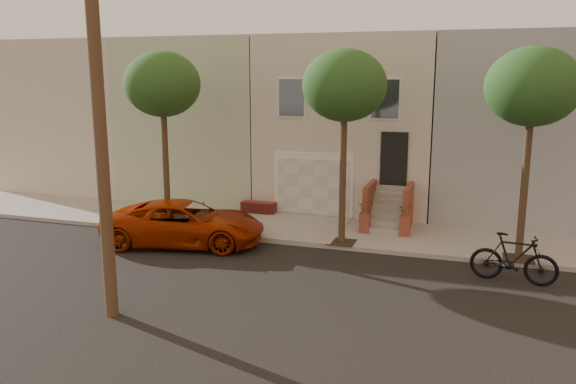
% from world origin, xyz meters
% --- Properties ---
extents(ground, '(90.00, 90.00, 0.00)m').
position_xyz_m(ground, '(0.00, 0.00, 0.00)').
color(ground, black).
rests_on(ground, ground).
extents(sidewalk, '(40.00, 3.70, 0.15)m').
position_xyz_m(sidewalk, '(0.00, 5.35, 0.07)').
color(sidewalk, '#9B978D').
rests_on(sidewalk, ground).
extents(house_row, '(33.10, 11.70, 7.00)m').
position_xyz_m(house_row, '(0.00, 11.19, 3.64)').
color(house_row, '#BDB0A1').
rests_on(house_row, sidewalk).
extents(tree_left, '(2.70, 2.57, 6.30)m').
position_xyz_m(tree_left, '(-5.50, 3.90, 5.26)').
color(tree_left, '#2D2116').
rests_on(tree_left, sidewalk).
extents(tree_mid, '(2.70, 2.57, 6.30)m').
position_xyz_m(tree_mid, '(1.00, 3.90, 5.26)').
color(tree_mid, '#2D2116').
rests_on(tree_mid, sidewalk).
extents(tree_right, '(2.70, 2.57, 6.30)m').
position_xyz_m(tree_right, '(6.50, 3.90, 5.26)').
color(tree_right, '#2D2116').
rests_on(tree_right, sidewalk).
extents(pickup_truck, '(5.71, 3.50, 1.48)m').
position_xyz_m(pickup_truck, '(-4.08, 2.53, 0.74)').
color(pickup_truck, '#932000').
rests_on(pickup_truck, ground).
extents(motorcycle, '(2.38, 0.93, 1.39)m').
position_xyz_m(motorcycle, '(6.24, 2.10, 0.69)').
color(motorcycle, black).
rests_on(motorcycle, ground).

